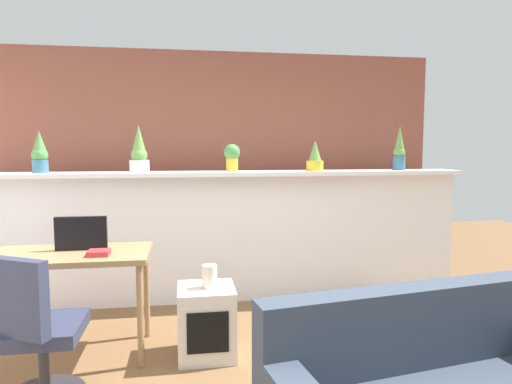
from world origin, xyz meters
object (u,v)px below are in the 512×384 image
(tv_monitor, at_px, (81,233))
(side_cube_shelf, at_px, (207,322))
(potted_plant_1, at_px, (139,153))
(potted_plant_4, at_px, (399,151))
(potted_plant_2, at_px, (232,156))
(office_chair, at_px, (35,344))
(potted_plant_0, at_px, (40,153))
(potted_plant_3, at_px, (315,158))
(book_on_desk, at_px, (99,253))
(vase_on_shelf, at_px, (210,276))
(desk, at_px, (70,264))

(tv_monitor, height_order, side_cube_shelf, tv_monitor)
(potted_plant_1, xyz_separation_m, potted_plant_4, (2.55, -0.01, 0.02))
(potted_plant_2, height_order, office_chair, potted_plant_2)
(potted_plant_0, bearing_deg, potted_plant_4, 0.07)
(potted_plant_3, xyz_separation_m, book_on_desk, (-1.83, -1.06, -0.62))
(office_chair, xyz_separation_m, vase_on_shelf, (1.00, 0.52, 0.19))
(tv_monitor, bearing_deg, potted_plant_3, 23.50)
(potted_plant_4, bearing_deg, vase_on_shelf, -149.75)
(potted_plant_0, height_order, book_on_desk, potted_plant_0)
(office_chair, bearing_deg, tv_monitor, 82.78)
(side_cube_shelf, distance_m, book_on_desk, 0.89)
(side_cube_shelf, bearing_deg, desk, 170.81)
(potted_plant_2, height_order, side_cube_shelf, potted_plant_2)
(vase_on_shelf, bearing_deg, side_cube_shelf, 164.50)
(potted_plant_4, xyz_separation_m, book_on_desk, (-2.72, -1.11, -0.69))
(potted_plant_0, relative_size, potted_plant_3, 1.28)
(potted_plant_1, bearing_deg, tv_monitor, -109.54)
(side_cube_shelf, distance_m, vase_on_shelf, 0.33)
(potted_plant_3, bearing_deg, potted_plant_0, 179.08)
(potted_plant_4, distance_m, desk, 3.20)
(book_on_desk, bearing_deg, potted_plant_0, 121.81)
(vase_on_shelf, distance_m, book_on_desk, 0.77)
(potted_plant_0, bearing_deg, book_on_desk, -58.19)
(side_cube_shelf, relative_size, book_on_desk, 3.54)
(potted_plant_2, bearing_deg, desk, -141.15)
(potted_plant_4, relative_size, office_chair, 0.49)
(side_cube_shelf, relative_size, vase_on_shelf, 3.08)
(office_chair, relative_size, book_on_desk, 6.44)
(potted_plant_3, bearing_deg, desk, -155.30)
(potted_plant_4, bearing_deg, side_cube_shelf, -150.20)
(potted_plant_4, bearing_deg, potted_plant_0, -179.93)
(book_on_desk, bearing_deg, desk, 151.38)
(side_cube_shelf, xyz_separation_m, vase_on_shelf, (0.02, -0.01, 0.33))
(tv_monitor, xyz_separation_m, vase_on_shelf, (0.91, -0.24, -0.29))
(potted_plant_4, distance_m, side_cube_shelf, 2.59)
(potted_plant_2, bearing_deg, potted_plant_4, -0.73)
(potted_plant_3, bearing_deg, vase_on_shelf, -134.39)
(potted_plant_2, height_order, vase_on_shelf, potted_plant_2)
(potted_plant_2, distance_m, potted_plant_4, 1.69)
(vase_on_shelf, bearing_deg, tv_monitor, 165.16)
(potted_plant_0, height_order, side_cube_shelf, potted_plant_0)
(potted_plant_0, height_order, potted_plant_4, potted_plant_4)
(potted_plant_3, xyz_separation_m, vase_on_shelf, (-1.08, -1.10, -0.81))
(potted_plant_1, relative_size, potted_plant_4, 0.97)
(potted_plant_3, xyz_separation_m, potted_plant_4, (0.89, 0.04, 0.07))
(potted_plant_0, height_order, vase_on_shelf, potted_plant_0)
(potted_plant_2, xyz_separation_m, vase_on_shelf, (-0.28, -1.17, -0.83))
(tv_monitor, xyz_separation_m, side_cube_shelf, (0.88, -0.23, -0.62))
(potted_plant_1, xyz_separation_m, office_chair, (-0.42, -1.69, -1.05))
(potted_plant_2, xyz_separation_m, potted_plant_3, (0.80, -0.07, -0.02))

